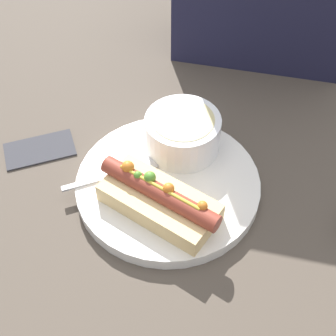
{
  "coord_description": "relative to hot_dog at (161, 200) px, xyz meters",
  "views": [
    {
      "loc": [
        0.1,
        -0.41,
        0.54
      ],
      "look_at": [
        0.0,
        0.0,
        0.05
      ],
      "focal_mm": 50.0,
      "sensor_mm": 36.0,
      "label": 1
    }
  ],
  "objects": [
    {
      "name": "dinner_plate",
      "position": [
        -0.0,
        0.05,
        -0.03
      ],
      "size": [
        0.26,
        0.26,
        0.02
      ],
      "color": "white",
      "rests_on": "ground_plane"
    },
    {
      "name": "hot_dog",
      "position": [
        0.0,
        0.0,
        0.0
      ],
      "size": [
        0.18,
        0.13,
        0.06
      ],
      "rotation": [
        0.0,
        0.0,
        -0.38
      ],
      "color": "#E5C17F",
      "rests_on": "dinner_plate"
    },
    {
      "name": "spoon",
      "position": [
        -0.06,
        0.06,
        -0.02
      ],
      "size": [
        0.13,
        0.09,
        0.01
      ],
      "rotation": [
        0.0,
        0.0,
        0.58
      ],
      "color": "#B7B7BC",
      "rests_on": "dinner_plate"
    },
    {
      "name": "ground_plane",
      "position": [
        -0.0,
        0.05,
        -0.04
      ],
      "size": [
        4.0,
        4.0,
        0.0
      ],
      "primitive_type": "plane",
      "color": "#4C4238"
    },
    {
      "name": "napkin",
      "position": [
        -0.22,
        0.08,
        -0.04
      ],
      "size": [
        0.12,
        0.11,
        0.01
      ],
      "rotation": [
        0.0,
        0.0,
        0.55
      ],
      "color": "#333338",
      "rests_on": "ground_plane"
    },
    {
      "name": "soup_bowl",
      "position": [
        0.0,
        0.12,
        0.01
      ],
      "size": [
        0.11,
        0.11,
        0.06
      ],
      "color": "white",
      "rests_on": "dinner_plate"
    }
  ]
}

